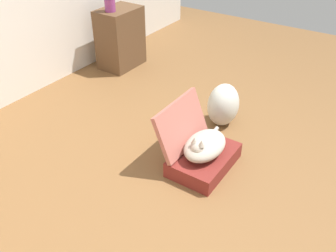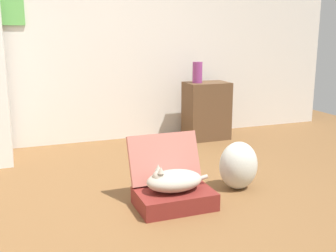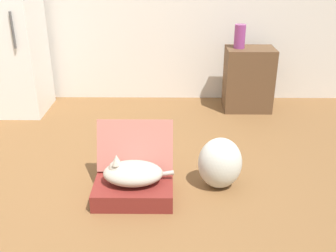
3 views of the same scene
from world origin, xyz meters
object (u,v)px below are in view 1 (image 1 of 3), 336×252
cat (204,146)px  vase_tall (109,0)px  suitcase_base (204,160)px  plastic_bag_white (223,105)px  side_table (120,38)px

cat → vase_tall: (0.99, 1.76, 0.60)m
suitcase_base → vase_tall: 2.15m
plastic_bag_white → side_table: 1.67m
cat → vase_tall: size_ratio=2.04×
suitcase_base → side_table: size_ratio=0.82×
cat → plastic_bag_white: bearing=14.0°
vase_tall → side_table: bearing=-0.2°
side_table → cat: bearing=-122.5°
cat → side_table: size_ratio=0.73×
cat → vase_tall: bearing=60.6°
cat → vase_tall: vase_tall is taller
suitcase_base → side_table: (1.11, 1.76, 0.28)m
side_table → vase_tall: vase_tall is taller
suitcase_base → vase_tall: (0.98, 1.76, 0.75)m
suitcase_base → side_table: 2.10m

